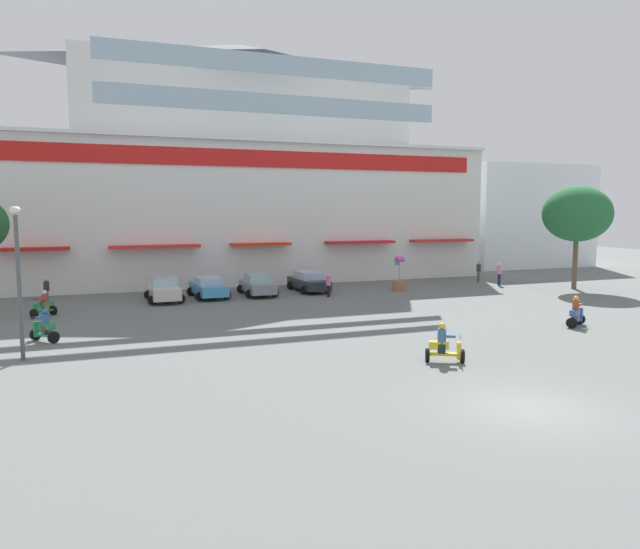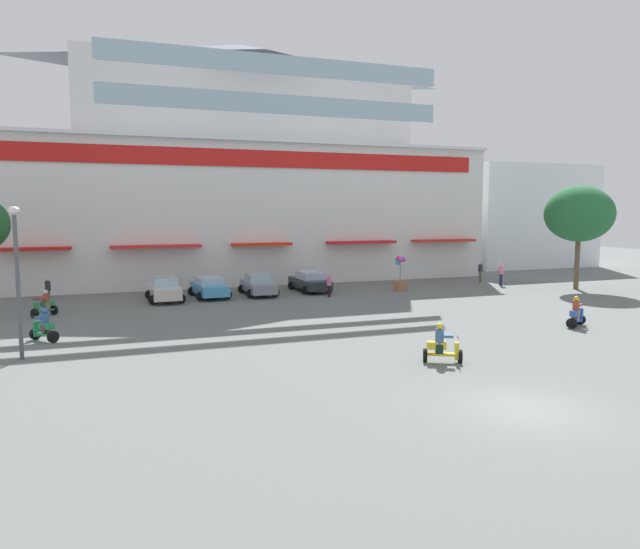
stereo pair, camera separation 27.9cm
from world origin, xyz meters
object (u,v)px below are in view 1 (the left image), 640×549
(parked_car_1, at_px, (208,287))
(parked_car_2, at_px, (257,284))
(pedestrian_3, at_px, (47,289))
(pedestrian_0, at_px, (328,284))
(balloon_vendor_cart, at_px, (399,275))
(streetlamp_near, at_px, (18,270))
(plaza_tree_1, at_px, (577,214))
(scooter_rider_3, at_px, (44,328))
(scooter_rider_2, at_px, (444,346))
(pedestrian_1, at_px, (479,271))
(scooter_rider_1, at_px, (576,314))
(pedestrian_2, at_px, (499,273))
(scooter_rider_0, at_px, (44,306))
(parked_car_0, at_px, (164,289))
(parked_car_3, at_px, (309,281))

(parked_car_1, distance_m, parked_car_2, 3.34)
(parked_car_2, relative_size, pedestrian_3, 2.57)
(pedestrian_0, height_order, balloon_vendor_cart, balloon_vendor_cart)
(pedestrian_0, xyz_separation_m, streetlamp_near, (-17.22, -11.35, 2.62))
(plaza_tree_1, relative_size, streetlamp_near, 1.27)
(parked_car_1, height_order, scooter_rider_3, scooter_rider_3)
(parked_car_1, relative_size, scooter_rider_2, 2.87)
(scooter_rider_2, distance_m, streetlamp_near, 16.55)
(pedestrian_1, bearing_deg, streetlamp_near, -155.21)
(streetlamp_near, bearing_deg, pedestrian_1, 24.79)
(scooter_rider_1, height_order, pedestrian_0, pedestrian_0)
(plaza_tree_1, height_order, pedestrian_3, plaza_tree_1)
(scooter_rider_3, relative_size, pedestrian_2, 0.87)
(streetlamp_near, bearing_deg, parked_car_2, 46.93)
(scooter_rider_3, distance_m, pedestrian_0, 18.56)
(parked_car_1, relative_size, scooter_rider_3, 2.92)
(plaza_tree_1, distance_m, scooter_rider_2, 25.93)
(plaza_tree_1, relative_size, pedestrian_0, 4.78)
(parked_car_2, distance_m, scooter_rider_0, 13.57)
(parked_car_0, bearing_deg, scooter_rider_1, -40.17)
(parked_car_2, relative_size, scooter_rider_3, 2.85)
(parked_car_2, xyz_separation_m, pedestrian_3, (-13.19, 0.72, 0.22))
(scooter_rider_1, height_order, scooter_rider_2, scooter_rider_1)
(scooter_rider_1, bearing_deg, pedestrian_1, 69.49)
(pedestrian_0, relative_size, balloon_vendor_cart, 0.62)
(scooter_rider_0, height_order, scooter_rider_2, scooter_rider_2)
(parked_car_3, bearing_deg, scooter_rider_0, -165.49)
(scooter_rider_1, height_order, scooter_rider_3, scooter_rider_1)
(plaza_tree_1, bearing_deg, scooter_rider_1, -133.67)
(parked_car_0, height_order, pedestrian_3, pedestrian_3)
(scooter_rider_3, bearing_deg, pedestrian_1, 20.01)
(streetlamp_near, bearing_deg, pedestrian_2, 21.31)
(parked_car_3, height_order, pedestrian_1, pedestrian_1)
(scooter_rider_3, bearing_deg, scooter_rider_0, 94.72)
(scooter_rider_3, xyz_separation_m, streetlamp_near, (-0.53, -3.27, 2.90))
(scooter_rider_2, relative_size, pedestrian_3, 0.92)
(parked_car_3, bearing_deg, scooter_rider_1, -63.69)
(parked_car_2, bearing_deg, pedestrian_0, -30.73)
(plaza_tree_1, distance_m, balloon_vendor_cart, 13.91)
(pedestrian_2, bearing_deg, scooter_rider_0, -175.68)
(scooter_rider_2, relative_size, balloon_vendor_cart, 0.60)
(parked_car_1, bearing_deg, scooter_rider_3, -130.52)
(parked_car_3, height_order, pedestrian_3, pedestrian_3)
(parked_car_0, xyz_separation_m, parked_car_2, (6.28, 0.60, -0.04))
(parked_car_3, relative_size, pedestrian_2, 2.60)
(scooter_rider_0, bearing_deg, pedestrian_3, 92.28)
(parked_car_1, xyz_separation_m, balloon_vendor_cart, (13.48, -1.51, 0.47))
(parked_car_2, relative_size, parked_car_3, 0.96)
(pedestrian_0, distance_m, streetlamp_near, 20.79)
(parked_car_2, xyz_separation_m, pedestrian_0, (4.25, -2.53, 0.16))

